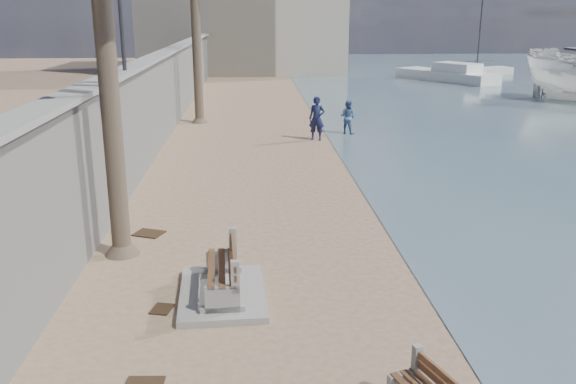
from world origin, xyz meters
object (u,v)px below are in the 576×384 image
person_a (317,115)px  yacht_far (446,77)px  sailboat_west (476,71)px  bench_far (222,276)px  person_b (348,115)px

person_a → yacht_far: person_a is taller
yacht_far → sailboat_west: size_ratio=0.78×
person_a → yacht_far: (12.87, 23.10, -0.72)m
bench_far → person_a: bearing=77.2°
yacht_far → sailboat_west: bearing=-72.9°
person_b → bench_far: bearing=108.3°
person_a → sailboat_west: size_ratio=0.19×
yacht_far → person_b: bearing=121.1°
bench_far → sailboat_west: 47.58m
yacht_far → sailboat_west: 6.51m
bench_far → person_a: size_ratio=1.14×
person_a → bench_far: bearing=-86.0°
person_b → sailboat_west: size_ratio=0.15×
bench_far → yacht_far: (16.26, 38.02, -0.08)m
sailboat_west → yacht_far: bearing=-131.6°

